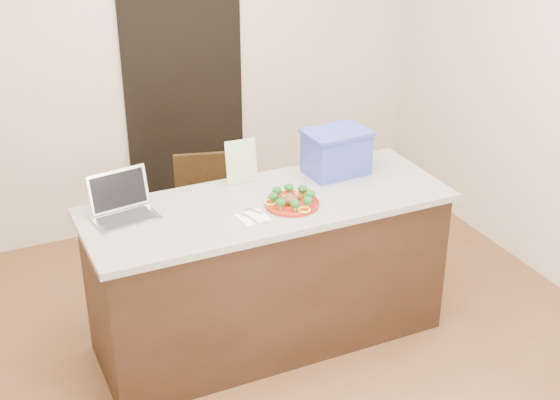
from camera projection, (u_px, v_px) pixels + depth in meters
name	position (u px, v px, depth m)	size (l,w,h in m)	color
ground	(286.00, 360.00, 4.54)	(4.00, 4.00, 0.00)	brown
room_shell	(288.00, 94.00, 3.82)	(4.00, 4.00, 4.00)	white
doorway	(185.00, 95.00, 5.74)	(0.90, 0.02, 2.00)	black
island	(268.00, 272.00, 4.53)	(2.06, 0.76, 0.92)	black
plate	(292.00, 203.00, 4.28)	(0.30, 0.30, 0.02)	maroon
meatballs	(291.00, 199.00, 4.27)	(0.11, 0.12, 0.04)	brown
broccoli	(292.00, 195.00, 4.26)	(0.25, 0.25, 0.04)	#124616
pepper_rings	(292.00, 202.00, 4.28)	(0.28, 0.26, 0.01)	#F6FF1A
napkin	(253.00, 217.00, 4.15)	(0.15, 0.15, 0.01)	white
fork	(248.00, 216.00, 4.15)	(0.04, 0.15, 0.00)	#BCBBC0
knife	(259.00, 216.00, 4.15)	(0.07, 0.21, 0.01)	white
yogurt_bottle	(308.00, 197.00, 4.31)	(0.03, 0.03, 0.07)	beige
laptop	(122.00, 205.00, 4.15)	(0.36, 0.31, 0.23)	silver
leaflet	(241.00, 162.00, 4.50)	(0.18, 0.00, 0.26)	white
blue_box	(336.00, 152.00, 4.62)	(0.39, 0.29, 0.27)	#2F41AC
chair	(207.00, 207.00, 5.26)	(0.45, 0.46, 0.83)	#33210F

